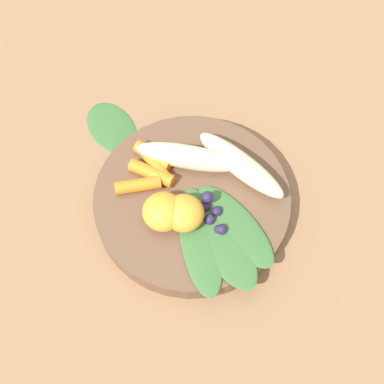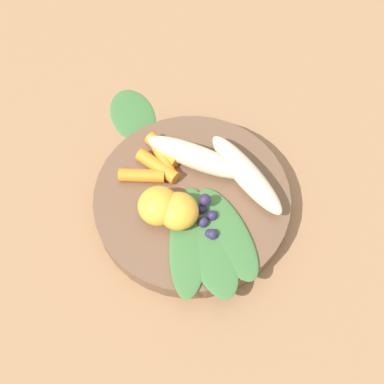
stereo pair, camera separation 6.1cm
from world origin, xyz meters
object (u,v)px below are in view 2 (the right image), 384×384
(bowl, at_px, (192,201))
(kale_leaf_stray, at_px, (131,115))
(orange_segment_near, at_px, (178,211))
(banana_peeled_left, at_px, (196,157))
(banana_peeled_right, at_px, (246,174))

(bowl, height_order, kale_leaf_stray, bowl)
(orange_segment_near, bearing_deg, banana_peeled_left, -135.85)
(banana_peeled_left, relative_size, kale_leaf_stray, 1.42)
(banana_peeled_left, distance_m, orange_segment_near, 0.08)
(banana_peeled_right, bearing_deg, kale_leaf_stray, 16.95)
(banana_peeled_right, xyz_separation_m, kale_leaf_stray, (0.07, -0.17, -0.04))
(banana_peeled_left, distance_m, kale_leaf_stray, 0.13)
(banana_peeled_left, xyz_separation_m, orange_segment_near, (0.05, 0.05, 0.00))
(banana_peeled_left, bearing_deg, orange_segment_near, 98.25)
(orange_segment_near, xyz_separation_m, kale_leaf_stray, (-0.02, -0.17, -0.04))
(banana_peeled_left, bearing_deg, kale_leaf_stray, -22.13)
(kale_leaf_stray, bearing_deg, banana_peeled_left, -156.83)
(bowl, height_order, banana_peeled_left, banana_peeled_left)
(banana_peeled_right, distance_m, orange_segment_near, 0.09)
(kale_leaf_stray, bearing_deg, banana_peeled_right, -148.82)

